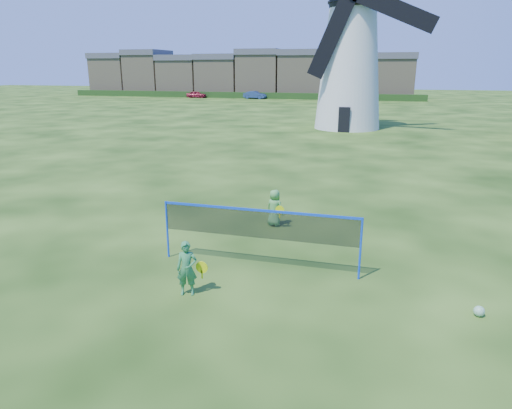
{
  "coord_description": "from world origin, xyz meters",
  "views": [
    {
      "loc": [
        3.28,
        -10.38,
        4.86
      ],
      "look_at": [
        0.2,
        0.5,
        1.5
      ],
      "focal_mm": 32.22,
      "sensor_mm": 36.0,
      "label": 1
    }
  ],
  "objects_px": {
    "windmill": "(350,58)",
    "play_ball": "(479,311)",
    "badminton_net": "(258,225)",
    "player_boy": "(275,208)",
    "car_left": "(196,94)",
    "car_right": "(255,95)",
    "player_girl": "(187,268)"
  },
  "relations": [
    {
      "from": "windmill",
      "to": "play_ball",
      "type": "relative_size",
      "value": 76.15
    },
    {
      "from": "badminton_net",
      "to": "play_ball",
      "type": "xyz_separation_m",
      "value": [
        4.98,
        -1.09,
        -1.03
      ]
    },
    {
      "from": "player_boy",
      "to": "car_left",
      "type": "xyz_separation_m",
      "value": [
        -28.65,
        61.49,
        -0.02
      ]
    },
    {
      "from": "windmill",
      "to": "play_ball",
      "type": "xyz_separation_m",
      "value": [
        5.37,
        -30.37,
        -5.56
      ]
    },
    {
      "from": "windmill",
      "to": "car_right",
      "type": "distance_m",
      "value": 40.62
    },
    {
      "from": "windmill",
      "to": "car_left",
      "type": "bearing_deg",
      "value": 128.9
    },
    {
      "from": "player_girl",
      "to": "car_left",
      "type": "distance_m",
      "value": 72.19
    },
    {
      "from": "badminton_net",
      "to": "player_boy",
      "type": "relative_size",
      "value": 4.26
    },
    {
      "from": "badminton_net",
      "to": "car_right",
      "type": "distance_m",
      "value": 67.82
    },
    {
      "from": "player_boy",
      "to": "windmill",
      "type": "bearing_deg",
      "value": -68.97
    },
    {
      "from": "play_ball",
      "to": "car_right",
      "type": "distance_m",
      "value": 70.38
    },
    {
      "from": "badminton_net",
      "to": "player_boy",
      "type": "height_order",
      "value": "badminton_net"
    },
    {
      "from": "car_right",
      "to": "car_left",
      "type": "bearing_deg",
      "value": 99.77
    },
    {
      "from": "player_boy",
      "to": "car_left",
      "type": "relative_size",
      "value": 0.35
    },
    {
      "from": "player_girl",
      "to": "play_ball",
      "type": "bearing_deg",
      "value": -10.39
    },
    {
      "from": "badminton_net",
      "to": "car_left",
      "type": "relative_size",
      "value": 1.49
    },
    {
      "from": "badminton_net",
      "to": "player_boy",
      "type": "bearing_deg",
      "value": 96.43
    },
    {
      "from": "badminton_net",
      "to": "play_ball",
      "type": "relative_size",
      "value": 22.95
    },
    {
      "from": "play_ball",
      "to": "car_right",
      "type": "height_order",
      "value": "car_right"
    },
    {
      "from": "badminton_net",
      "to": "car_left",
      "type": "bearing_deg",
      "value": 114.14
    },
    {
      "from": "player_girl",
      "to": "player_boy",
      "type": "relative_size",
      "value": 1.05
    },
    {
      "from": "badminton_net",
      "to": "car_right",
      "type": "relative_size",
      "value": 1.33
    },
    {
      "from": "car_left",
      "to": "car_right",
      "type": "height_order",
      "value": "car_right"
    },
    {
      "from": "windmill",
      "to": "player_girl",
      "type": "height_order",
      "value": "windmill"
    },
    {
      "from": "play_ball",
      "to": "car_left",
      "type": "distance_m",
      "value": 74.11
    },
    {
      "from": "car_left",
      "to": "car_right",
      "type": "relative_size",
      "value": 0.89
    },
    {
      "from": "play_ball",
      "to": "car_left",
      "type": "relative_size",
      "value": 0.06
    },
    {
      "from": "windmill",
      "to": "player_boy",
      "type": "xyz_separation_m",
      "value": [
        0.03,
        -26.01,
        -5.07
      ]
    },
    {
      "from": "car_left",
      "to": "windmill",
      "type": "bearing_deg",
      "value": -146.57
    },
    {
      "from": "player_girl",
      "to": "windmill",
      "type": "bearing_deg",
      "value": 71.4
    },
    {
      "from": "windmill",
      "to": "player_girl",
      "type": "relative_size",
      "value": 13.44
    },
    {
      "from": "player_boy",
      "to": "car_left",
      "type": "distance_m",
      "value": 67.84
    }
  ]
}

